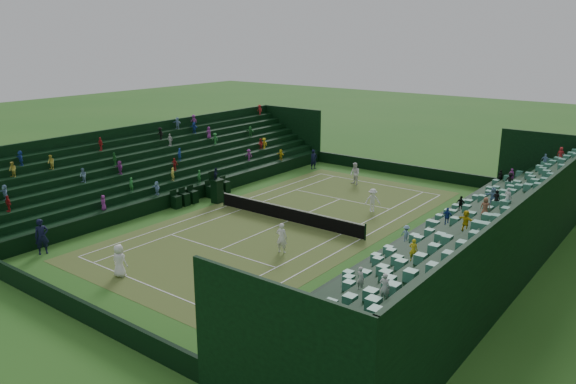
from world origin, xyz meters
name	(u,v)px	position (x,y,z in m)	size (l,w,h in m)	color
ground	(288,221)	(0.00, 0.00, 0.00)	(160.00, 160.00, 0.00)	#2D6921
court_surface	(288,221)	(0.00, 0.00, 0.01)	(12.97, 26.77, 0.01)	#3C7426
perimeter_wall_north	(399,169)	(0.00, 15.88, 0.50)	(17.17, 0.20, 1.00)	black
perimeter_wall_south	(68,304)	(0.00, -15.88, 0.50)	(17.17, 0.20, 1.00)	black
perimeter_wall_east	(407,242)	(8.48, 0.00, 0.50)	(0.20, 31.77, 1.00)	black
perimeter_wall_west	(197,192)	(-8.48, 0.00, 0.50)	(0.20, 31.77, 1.00)	black
north_grandstand	(482,241)	(12.66, 0.00, 1.55)	(6.60, 32.00, 4.90)	black
south_grandstand	(159,171)	(-12.66, 0.00, 1.55)	(6.60, 32.00, 4.90)	black
tennis_net	(288,214)	(0.00, 0.00, 0.53)	(11.67, 0.10, 1.06)	black
umpire_chair	(217,188)	(-6.66, 0.21, 1.11)	(0.83, 0.83, 2.60)	black
courtside_chairs	(202,194)	(-8.00, 0.00, 0.49)	(0.59, 5.56, 1.29)	black
player_near_west	(119,261)	(-1.51, -12.03, 0.86)	(0.84, 0.55, 1.72)	white
player_near_east	(282,238)	(3.02, -4.53, 0.88)	(0.64, 0.42, 1.76)	white
player_far_west	(355,174)	(-1.31, 10.65, 0.91)	(0.88, 0.69, 1.82)	white
player_far_east	(373,200)	(3.38, 5.17, 0.82)	(1.06, 0.62, 1.65)	white
line_judge_north	(314,159)	(-7.08, 13.08, 0.89)	(0.65, 0.43, 1.79)	black
line_judge_south	(42,237)	(-7.47, -12.77, 1.01)	(0.74, 0.48, 2.03)	black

